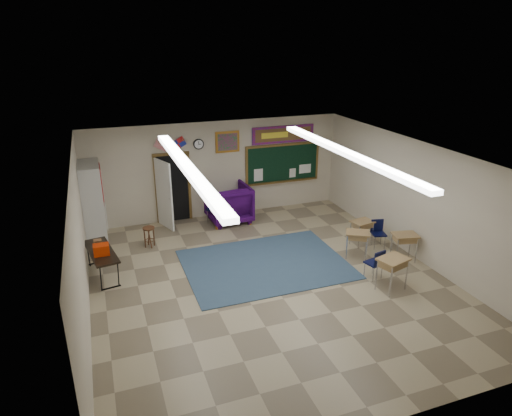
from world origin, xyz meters
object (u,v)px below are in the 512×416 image
object	(u,v)px
student_desk_front_left	(357,243)
wingback_armchair	(229,203)
student_desk_front_right	(362,231)
wooden_stool	(149,237)
folding_table	(102,262)

from	to	relation	value
student_desk_front_left	wingback_armchair	bearing A→B (deg)	154.85
student_desk_front_right	student_desk_front_left	bearing A→B (deg)	-140.95
wingback_armchair	student_desk_front_right	xyz separation A→B (m)	(2.93, -2.86, -0.19)
student_desk_front_left	wooden_stool	size ratio (longest dim) A/B	1.30
student_desk_front_left	wooden_stool	xyz separation A→B (m)	(-4.96, 2.45, -0.10)
wingback_armchair	student_desk_front_right	bearing A→B (deg)	132.96
wooden_stool	student_desk_front_right	bearing A→B (deg)	-18.58
student_desk_front_left	student_desk_front_right	size ratio (longest dim) A/B	1.05
wingback_armchair	student_desk_front_left	xyz separation A→B (m)	(2.40, -3.47, -0.18)
folding_table	wooden_stool	size ratio (longest dim) A/B	2.94
folding_table	wooden_stool	distance (m)	1.77
student_desk_front_right	folding_table	world-z (taller)	folding_table
student_desk_front_right	wooden_stool	world-z (taller)	student_desk_front_right
wingback_armchair	student_desk_front_right	size ratio (longest dim) A/B	1.82
wingback_armchair	student_desk_front_left	world-z (taller)	wingback_armchair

